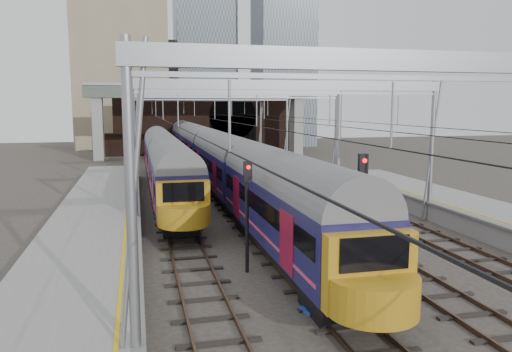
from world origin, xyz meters
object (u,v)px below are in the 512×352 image
object	(u,v)px
train_second	(165,162)
signal_near_left	(247,202)
train_main	(209,154)
signal_near_centre	(361,202)

from	to	relation	value
train_second	signal_near_left	size ratio (longest dim) A/B	6.72
train_main	train_second	size ratio (longest dim) A/B	2.08
train_main	train_second	distance (m)	6.35
signal_near_left	train_second	bearing A→B (deg)	95.09
train_main	signal_near_left	size ratio (longest dim) A/B	13.96
train_main	signal_near_left	xyz separation A→B (m)	(-1.94, -24.21, 0.42)
train_main	signal_near_centre	bearing A→B (deg)	-85.88
train_second	signal_near_left	bearing A→B (deg)	-83.91
signal_near_centre	train_second	bearing A→B (deg)	105.05
train_second	train_main	bearing A→B (deg)	50.96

